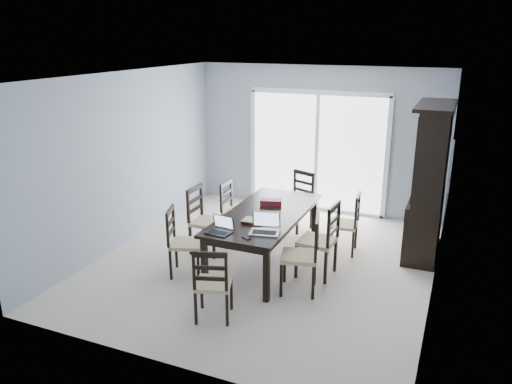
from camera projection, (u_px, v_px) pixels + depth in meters
floor at (265, 262)px, 7.10m from camera, size 5.00×5.00×0.00m
ceiling at (266, 76)px, 6.31m from camera, size 5.00×5.00×0.00m
back_wall at (318, 140)px, 8.90m from camera, size 4.50×0.02×2.60m
wall_left at (128, 159)px, 7.54m from camera, size 0.02×5.00×2.60m
wall_right at (443, 194)px, 5.87m from camera, size 0.02×5.00×2.60m
balcony at (329, 196)px, 10.19m from camera, size 4.50×2.00×0.10m
railing at (342, 157)px, 10.88m from camera, size 4.50×0.06×1.10m
dining_table at (265, 218)px, 6.90m from camera, size 1.00×2.20×0.75m
china_hutch at (429, 183)px, 7.12m from camera, size 0.50×1.38×2.20m
sliding_door at (317, 152)px, 8.95m from camera, size 2.52×0.05×2.18m
chair_left_near at (179, 234)px, 6.60m from camera, size 0.53×0.52×1.08m
chair_left_mid at (202, 212)px, 7.31m from camera, size 0.44×0.43×1.14m
chair_left_far at (232, 204)px, 7.85m from camera, size 0.41×0.39×1.05m
chair_right_near at (307, 247)px, 6.13m from camera, size 0.53×0.52×1.15m
chair_right_mid at (325, 232)px, 6.51m from camera, size 0.49×0.48×1.19m
chair_right_far at (350, 217)px, 7.27m from camera, size 0.44×0.43×1.06m
chair_end_near at (212, 277)px, 5.49m from camera, size 0.49×0.50×1.03m
chair_end_far at (299, 194)px, 8.23m from camera, size 0.53×0.54×1.10m
laptop_dark at (218, 229)px, 6.15m from camera, size 0.32×0.24×0.20m
laptop_silver at (265, 229)px, 6.15m from camera, size 0.40×0.32×0.25m
book_stack at (252, 221)px, 6.51m from camera, size 0.27×0.21×0.04m
cell_phone at (246, 238)px, 6.01m from camera, size 0.13×0.11×0.01m
game_box at (271, 202)px, 7.19m from camera, size 0.34×0.24×0.08m
hot_tub at (305, 166)px, 10.38m from camera, size 2.20×2.04×0.98m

